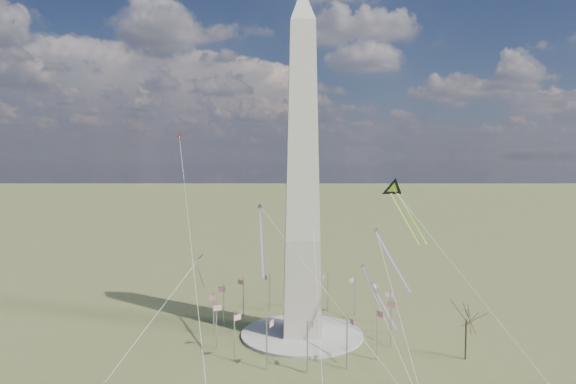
{
  "coord_description": "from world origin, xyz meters",
  "views": [
    {
      "loc": [
        -7.4,
        -147.89,
        52.82
      ],
      "look_at": [
        -4.15,
        0.0,
        42.52
      ],
      "focal_mm": 32.0,
      "sensor_mm": 36.0,
      "label": 1
    }
  ],
  "objects": [
    {
      "name": "kite_small_white",
      "position": [
        4.08,
        51.31,
        71.69
      ],
      "size": [
        1.66,
        2.4,
        5.03
      ],
      "rotation": [
        0.0,
        0.0,
        2.43
      ],
      "color": "silver",
      "rests_on": "ground"
    },
    {
      "name": "plaza",
      "position": [
        0.0,
        0.0,
        0.4
      ],
      "size": [
        36.0,
        36.0,
        0.8
      ],
      "primitive_type": "cylinder",
      "color": "#AFACA0",
      "rests_on": "ground"
    },
    {
      "name": "kite_delta_black",
      "position": [
        29.32,
        10.63,
        41.82
      ],
      "size": [
        10.02,
        22.08,
        17.98
      ],
      "rotation": [
        0.0,
        0.0,
        3.37
      ],
      "color": "black",
      "rests_on": "ground"
    },
    {
      "name": "kite_streamer_mid",
      "position": [
        -11.82,
        -6.25,
        32.74
      ],
      "size": [
        3.08,
        24.37,
        16.72
      ],
      "rotation": [
        0.0,
        0.0,
        3.21
      ],
      "color": "#FF2844",
      "rests_on": "ground"
    },
    {
      "name": "washington_monument",
      "position": [
        0.0,
        0.0,
        47.95
      ],
      "size": [
        15.56,
        15.56,
        100.0
      ],
      "color": "#BCB89E",
      "rests_on": "plaza"
    },
    {
      "name": "ground",
      "position": [
        0.0,
        0.0,
        0.0
      ],
      "size": [
        2000.0,
        2000.0,
        0.0
      ],
      "primitive_type": "plane",
      "color": "brown",
      "rests_on": "ground"
    },
    {
      "name": "kite_small_red",
      "position": [
        -41.24,
        31.54,
        59.64
      ],
      "size": [
        1.73,
        1.62,
        4.84
      ],
      "rotation": [
        0.0,
        0.0,
        3.12
      ],
      "color": "red",
      "rests_on": "ground"
    },
    {
      "name": "flagpole_ring",
      "position": [
        -0.0,
        -0.0,
        7.27
      ],
      "size": [
        54.4,
        54.4,
        13.0
      ],
      "color": "silver",
      "rests_on": "ground"
    },
    {
      "name": "kite_diamond_purple",
      "position": [
        -31.11,
        7.43,
        20.77
      ],
      "size": [
        2.57,
        3.64,
        10.68
      ],
      "rotation": [
        0.0,
        0.0,
        2.39
      ],
      "color": "navy",
      "rests_on": "ground"
    },
    {
      "name": "kite_streamer_left",
      "position": [
        20.77,
        -19.31,
        28.62
      ],
      "size": [
        6.02,
        18.63,
        13.03
      ],
      "rotation": [
        0.0,
        0.0,
        3.4
      ],
      "color": "#FF2844",
      "rests_on": "ground"
    },
    {
      "name": "tree_near",
      "position": [
        41.69,
        -18.76,
        11.35
      ],
      "size": [
        9.1,
        9.1,
        15.92
      ],
      "color": "#3F3526",
      "rests_on": "ground"
    },
    {
      "name": "kite_streamer_right",
      "position": [
        21.75,
        3.64,
        13.48
      ],
      "size": [
        7.68,
        20.69,
        14.64
      ],
      "rotation": [
        0.0,
        0.0,
        3.45
      ],
      "color": "#FF2844",
      "rests_on": "ground"
    }
  ]
}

